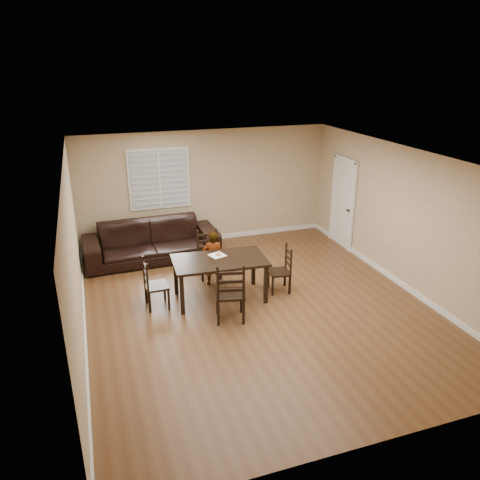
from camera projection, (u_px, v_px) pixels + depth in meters
name	position (u px, v px, depth m)	size (l,w,h in m)	color
ground	(257.00, 306.00, 8.51)	(7.00, 7.00, 0.00)	brown
room	(256.00, 208.00, 8.03)	(6.04, 7.04, 2.72)	tan
dining_table	(220.00, 264.00, 8.55)	(1.75, 1.05, 0.79)	black
chair_near	(208.00, 255.00, 9.60)	(0.45, 0.42, 0.97)	black
chair_far	(231.00, 297.00, 7.81)	(0.58, 0.56, 1.09)	black
chair_left	(150.00, 286.00, 8.33)	(0.41, 0.43, 0.94)	black
chair_right	(285.00, 271.00, 8.95)	(0.44, 0.47, 0.91)	black
child	(213.00, 258.00, 9.15)	(0.41, 0.27, 1.11)	gray
napkin	(217.00, 255.00, 8.69)	(0.27, 0.27, 0.00)	silver
donut	(218.00, 254.00, 8.68)	(0.11, 0.11, 0.04)	#B77C41
sofa	(152.00, 241.00, 10.36)	(2.91, 1.14, 0.85)	black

